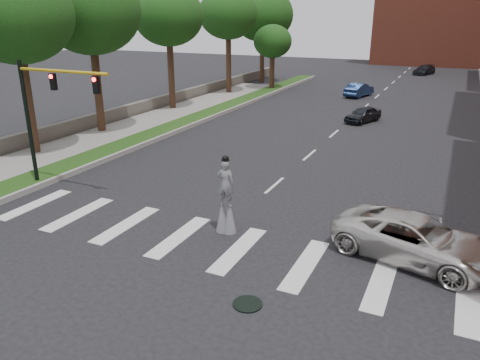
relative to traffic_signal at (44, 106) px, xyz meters
The scene contains 19 objects.
ground_plane 11.04m from the traffic_signal, 17.05° to the right, with size 160.00×160.00×0.00m, color black.
grass_median 17.56m from the traffic_signal, 95.77° to the left, with size 2.00×60.00×0.25m, color #1C3E11.
median_curb 17.48m from the traffic_signal, 92.25° to the left, with size 0.20×60.00×0.28m, color #959690.
sidewalk_left 9.37m from the traffic_signal, 123.98° to the left, with size 4.00×60.00×0.18m, color gray.
stone_wall 20.64m from the traffic_signal, 110.80° to the left, with size 0.50×56.00×1.10m, color #59544C.
manhole 14.33m from the traffic_signal, 21.36° to the right, with size 0.90×0.90×0.04m, color black.
building_backdrop 76.80m from the traffic_signal, 78.12° to the left, with size 26.00×14.00×18.00m, color #A44933.
traffic_signal is the anchor object (origin of this frame).
stilt_performer 10.39m from the traffic_signal, ahead, with size 0.84×0.54×3.19m.
suv_crossing 17.31m from the traffic_signal, ahead, with size 2.63×5.71×1.59m, color beige.
car_near 24.64m from the traffic_signal, 63.53° to the left, with size 1.47×3.65×1.25m, color black.
car_mid 35.19m from the traffic_signal, 76.74° to the left, with size 1.50×4.30×1.42m, color navy.
car_far 58.74m from the traffic_signal, 77.61° to the left, with size 1.83×4.50×1.31m, color black.
tree_1 7.96m from the traffic_signal, 145.00° to the left, with size 6.48×6.48×10.94m.
tree_2 12.38m from the traffic_signal, 119.53° to the left, with size 6.86×6.86×11.34m.
tree_3 21.04m from the traffic_signal, 106.50° to the left, with size 6.04×6.04×10.65m.
tree_4 30.75m from the traffic_signal, 99.88° to the left, with size 6.13×6.13×10.86m.
tree_5 40.60m from the traffic_signal, 97.84° to the left, with size 7.49×7.49×11.27m.
tree_6 34.69m from the traffic_signal, 93.34° to the left, with size 4.27×4.27×7.17m.
Camera 1 is at (7.86, -12.91, 8.22)m, focal length 35.00 mm.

